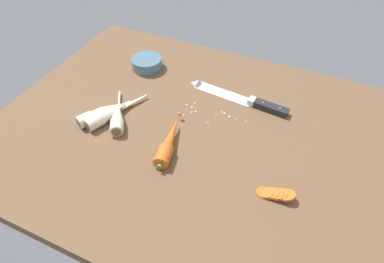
% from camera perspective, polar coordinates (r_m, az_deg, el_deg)
% --- Properties ---
extents(ground_plane, '(1.20, 0.90, 0.04)m').
position_cam_1_polar(ground_plane, '(0.98, 0.48, -0.68)').
color(ground_plane, brown).
extents(chefs_knife, '(0.35, 0.07, 0.04)m').
position_cam_1_polar(chefs_knife, '(1.09, 7.54, 6.05)').
color(chefs_knife, silver).
rests_on(chefs_knife, ground_plane).
extents(whole_carrot, '(0.07, 0.21, 0.04)m').
position_cam_1_polar(whole_carrot, '(0.91, -4.09, -1.93)').
color(whole_carrot, '#D6601E').
rests_on(whole_carrot, ground_plane).
extents(parsnip_front, '(0.12, 0.18, 0.04)m').
position_cam_1_polar(parsnip_front, '(1.01, -12.88, 2.47)').
color(parsnip_front, beige).
rests_on(parsnip_front, ground_plane).
extents(parsnip_mid_left, '(0.10, 0.17, 0.04)m').
position_cam_1_polar(parsnip_mid_left, '(1.03, -16.42, 2.77)').
color(parsnip_mid_left, beige).
rests_on(parsnip_mid_left, ground_plane).
extents(parsnip_mid_right, '(0.10, 0.17, 0.04)m').
position_cam_1_polar(parsnip_mid_right, '(1.04, -14.30, 3.55)').
color(parsnip_mid_right, beige).
rests_on(parsnip_mid_right, ground_plane).
extents(parsnip_back, '(0.10, 0.21, 0.04)m').
position_cam_1_polar(parsnip_back, '(1.02, -14.48, 2.84)').
color(parsnip_back, beige).
rests_on(parsnip_back, ground_plane).
extents(carrot_slice_stack, '(0.09, 0.04, 0.03)m').
position_cam_1_polar(carrot_slice_stack, '(0.84, 14.56, -10.52)').
color(carrot_slice_stack, '#D6601E').
rests_on(carrot_slice_stack, ground_plane).
extents(prep_bowl, '(0.11, 0.11, 0.04)m').
position_cam_1_polar(prep_bowl, '(1.22, -7.89, 11.80)').
color(prep_bowl, slate).
rests_on(prep_bowl, ground_plane).
extents(mince_crumbs, '(0.20, 0.07, 0.01)m').
position_cam_1_polar(mince_crumbs, '(1.03, 2.56, 3.57)').
color(mince_crumbs, beige).
rests_on(mince_crumbs, ground_plane).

